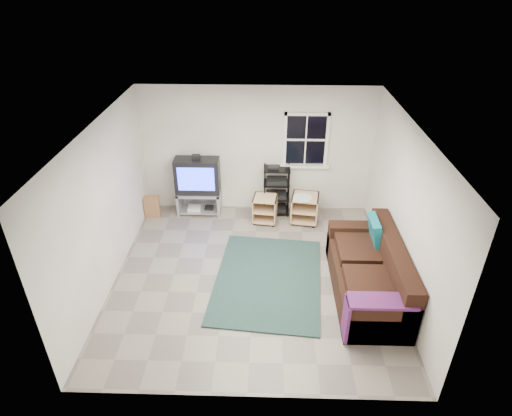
{
  "coord_description": "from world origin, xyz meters",
  "views": [
    {
      "loc": [
        0.2,
        -5.62,
        4.62
      ],
      "look_at": [
        0.03,
        0.4,
        1.09
      ],
      "focal_mm": 30.0,
      "sensor_mm": 36.0,
      "label": 1
    }
  ],
  "objects_px": {
    "tv_unit": "(198,182)",
    "side_table_left": "(265,208)",
    "av_rack": "(276,193)",
    "sofa": "(370,275)",
    "side_table_right": "(305,206)"
  },
  "relations": [
    {
      "from": "tv_unit",
      "to": "side_table_left",
      "type": "distance_m",
      "value": 1.46
    },
    {
      "from": "side_table_left",
      "to": "sofa",
      "type": "height_order",
      "value": "sofa"
    },
    {
      "from": "tv_unit",
      "to": "av_rack",
      "type": "distance_m",
      "value": 1.61
    },
    {
      "from": "av_rack",
      "to": "sofa",
      "type": "relative_size",
      "value": 0.47
    },
    {
      "from": "side_table_left",
      "to": "tv_unit",
      "type": "bearing_deg",
      "value": 168.66
    },
    {
      "from": "tv_unit",
      "to": "av_rack",
      "type": "relative_size",
      "value": 1.24
    },
    {
      "from": "av_rack",
      "to": "side_table_right",
      "type": "xyz_separation_m",
      "value": [
        0.57,
        -0.3,
        -0.12
      ]
    },
    {
      "from": "av_rack",
      "to": "side_table_left",
      "type": "bearing_deg",
      "value": -125.94
    },
    {
      "from": "av_rack",
      "to": "sofa",
      "type": "distance_m",
      "value": 2.84
    },
    {
      "from": "tv_unit",
      "to": "side_table_right",
      "type": "distance_m",
      "value": 2.21
    },
    {
      "from": "av_rack",
      "to": "side_table_left",
      "type": "xyz_separation_m",
      "value": [
        -0.22,
        -0.31,
        -0.17
      ]
    },
    {
      "from": "sofa",
      "to": "side_table_right",
      "type": "bearing_deg",
      "value": 111.78
    },
    {
      "from": "tv_unit",
      "to": "side_table_left",
      "type": "height_order",
      "value": "tv_unit"
    },
    {
      "from": "tv_unit",
      "to": "side_table_left",
      "type": "relative_size",
      "value": 2.4
    },
    {
      "from": "side_table_right",
      "to": "side_table_left",
      "type": "bearing_deg",
      "value": -179.44
    }
  ]
}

